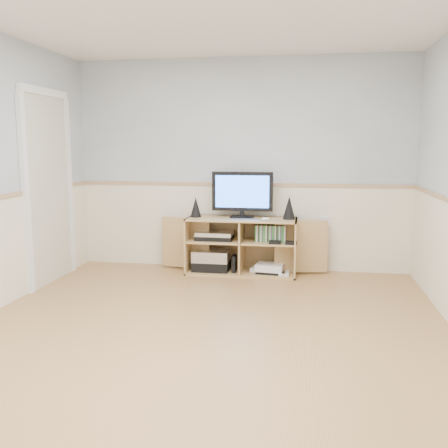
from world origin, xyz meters
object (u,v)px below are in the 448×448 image
(monitor, at_px, (242,193))
(keyboard, at_px, (245,220))
(game_consoles, at_px, (269,268))
(media_cabinet, at_px, (242,244))

(monitor, relative_size, keyboard, 2.41)
(monitor, xyz_separation_m, game_consoles, (0.33, -0.06, -0.87))
(media_cabinet, height_order, game_consoles, media_cabinet)
(media_cabinet, bearing_deg, game_consoles, -11.88)
(monitor, bearing_deg, game_consoles, -10.53)
(monitor, height_order, game_consoles, monitor)
(keyboard, bearing_deg, media_cabinet, 99.86)
(media_cabinet, distance_m, keyboard, 0.38)
(keyboard, bearing_deg, game_consoles, 19.13)
(media_cabinet, height_order, keyboard, keyboard)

